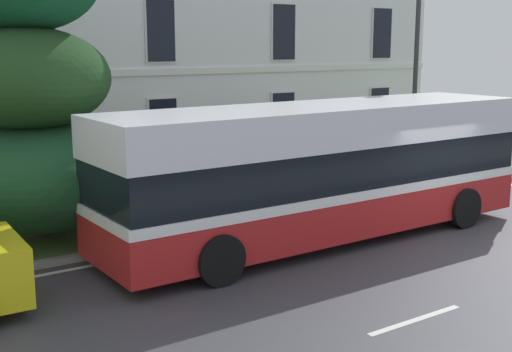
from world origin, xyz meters
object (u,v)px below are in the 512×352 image
(georgian_townhouse, at_px, (155,7))
(evergreen_tree, at_px, (35,104))
(litter_bin, at_px, (247,187))
(single_decker_bus, at_px, (323,170))
(street_lamp_post, at_px, (416,56))

(georgian_townhouse, bearing_deg, evergreen_tree, -128.83)
(litter_bin, bearing_deg, single_decker_bus, -88.14)
(evergreen_tree, height_order, single_decker_bus, evergreen_tree)
(single_decker_bus, bearing_deg, evergreen_tree, 147.03)
(single_decker_bus, bearing_deg, street_lamp_post, 25.73)
(georgian_townhouse, xyz_separation_m, single_decker_bus, (-2.13, -12.42, -4.07))
(street_lamp_post, bearing_deg, georgian_townhouse, 112.85)
(georgian_townhouse, distance_m, evergreen_tree, 11.98)
(street_lamp_post, xyz_separation_m, litter_bin, (-6.19, -0.13, -3.25))
(street_lamp_post, bearing_deg, litter_bin, -178.78)
(evergreen_tree, height_order, litter_bin, evergreen_tree)
(georgian_townhouse, bearing_deg, single_decker_bus, -99.72)
(georgian_townhouse, height_order, evergreen_tree, georgian_townhouse)
(evergreen_tree, xyz_separation_m, street_lamp_post, (11.30, -0.32, 0.91))
(georgian_townhouse, distance_m, street_lamp_post, 10.37)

